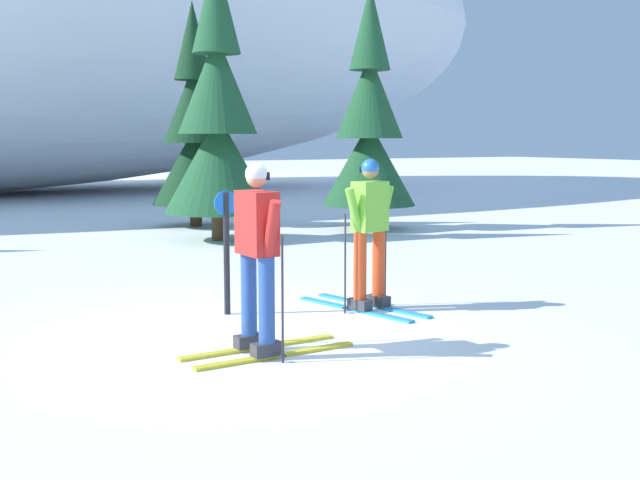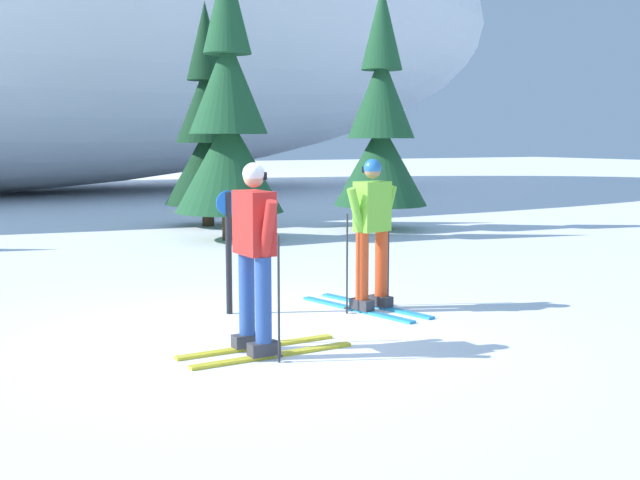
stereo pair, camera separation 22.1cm
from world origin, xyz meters
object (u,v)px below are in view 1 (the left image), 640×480
object	(u,v)px
skier_lime_jacket	(369,232)
trail_marker_post	(226,244)
pine_tree_center_left	(218,122)
pine_tree_center_right	(194,134)
skier_red_jacket	(258,254)
pine_tree_far_right	(369,128)

from	to	relation	value
skier_lime_jacket	trail_marker_post	bearing A→B (deg)	158.60
skier_lime_jacket	trail_marker_post	world-z (taller)	skier_lime_jacket
pine_tree_center_left	trail_marker_post	size ratio (longest dim) A/B	3.91
pine_tree_center_right	trail_marker_post	distance (m)	9.49
skier_lime_jacket	pine_tree_center_left	xyz separation A→B (m)	(0.98, 6.88, 1.40)
skier_red_jacket	pine_tree_far_right	size ratio (longest dim) A/B	0.34
trail_marker_post	pine_tree_far_right	bearing A→B (deg)	46.43
pine_tree_center_left	pine_tree_center_right	size ratio (longest dim) A/B	1.10
skier_red_jacket	skier_lime_jacket	size ratio (longest dim) A/B	0.97
skier_red_jacket	pine_tree_far_right	bearing A→B (deg)	51.26
skier_red_jacket	skier_lime_jacket	bearing A→B (deg)	29.96
pine_tree_center_left	trail_marker_post	bearing A→B (deg)	-111.79
skier_lime_jacket	trail_marker_post	distance (m)	1.65
skier_red_jacket	pine_tree_center_left	bearing A→B (deg)	69.88
pine_tree_center_right	skier_lime_jacket	bearing A→B (deg)	-98.92
pine_tree_center_left	pine_tree_center_right	xyz separation A→B (m)	(0.52, 2.63, -0.20)
skier_red_jacket	trail_marker_post	distance (m)	1.78
pine_tree_far_right	trail_marker_post	xyz separation A→B (m)	(-6.15, -6.47, -1.42)
skier_lime_jacket	skier_red_jacket	bearing A→B (deg)	-150.04
pine_tree_center_left	trail_marker_post	xyz separation A→B (m)	(-2.51, -6.28, -1.51)
pine_tree_center_left	pine_tree_far_right	size ratio (longest dim) A/B	1.04
pine_tree_center_left	pine_tree_far_right	distance (m)	3.65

